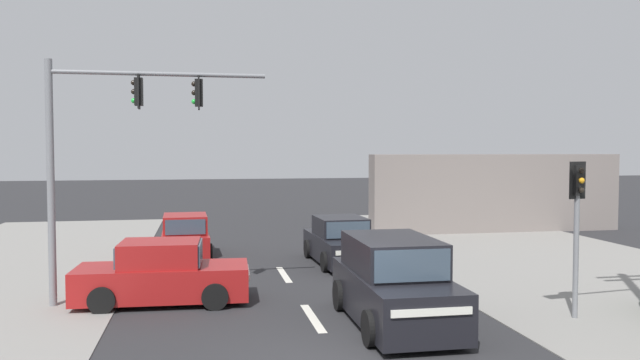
{
  "coord_description": "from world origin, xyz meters",
  "views": [
    {
      "loc": [
        -2.47,
        -10.76,
        3.84
      ],
      "look_at": [
        0.36,
        4.0,
        3.09
      ],
      "focal_mm": 35.0,
      "sensor_mm": 36.0,
      "label": 1
    }
  ],
  "objects_px": {
    "sedan_crossing_left": "(341,243)",
    "hatchback_oncoming_near": "(185,237)",
    "pedestal_signal_right_kerb": "(577,212)",
    "traffic_signal_mast": "(106,136)",
    "suv_kerbside_parked": "(394,284)",
    "sedan_oncoming_mid": "(162,275)"
  },
  "relations": [
    {
      "from": "suv_kerbside_parked",
      "to": "sedan_oncoming_mid",
      "type": "xyz_separation_m",
      "value": [
        -5.1,
        2.84,
        -0.18
      ]
    },
    {
      "from": "sedan_crossing_left",
      "to": "hatchback_oncoming_near",
      "type": "bearing_deg",
      "value": 155.98
    },
    {
      "from": "sedan_crossing_left",
      "to": "hatchback_oncoming_near",
      "type": "xyz_separation_m",
      "value": [
        -5.15,
        2.3,
        -0.0
      ]
    },
    {
      "from": "sedan_crossing_left",
      "to": "hatchback_oncoming_near",
      "type": "height_order",
      "value": "sedan_crossing_left"
    },
    {
      "from": "pedestal_signal_right_kerb",
      "to": "traffic_signal_mast",
      "type": "bearing_deg",
      "value": 162.12
    },
    {
      "from": "traffic_signal_mast",
      "to": "sedan_oncoming_mid",
      "type": "height_order",
      "value": "traffic_signal_mast"
    },
    {
      "from": "suv_kerbside_parked",
      "to": "pedestal_signal_right_kerb",
      "type": "bearing_deg",
      "value": -5.29
    },
    {
      "from": "pedestal_signal_right_kerb",
      "to": "sedan_oncoming_mid",
      "type": "relative_size",
      "value": 0.83
    },
    {
      "from": "traffic_signal_mast",
      "to": "suv_kerbside_parked",
      "type": "relative_size",
      "value": 1.32
    },
    {
      "from": "hatchback_oncoming_near",
      "to": "pedestal_signal_right_kerb",
      "type": "bearing_deg",
      "value": -48.39
    },
    {
      "from": "traffic_signal_mast",
      "to": "suv_kerbside_parked",
      "type": "bearing_deg",
      "value": -25.25
    },
    {
      "from": "suv_kerbside_parked",
      "to": "sedan_oncoming_mid",
      "type": "height_order",
      "value": "suv_kerbside_parked"
    },
    {
      "from": "traffic_signal_mast",
      "to": "pedestal_signal_right_kerb",
      "type": "relative_size",
      "value": 1.69
    },
    {
      "from": "pedestal_signal_right_kerb",
      "to": "suv_kerbside_parked",
      "type": "xyz_separation_m",
      "value": [
        -4.16,
        0.38,
        -1.53
      ]
    },
    {
      "from": "suv_kerbside_parked",
      "to": "hatchback_oncoming_near",
      "type": "height_order",
      "value": "suv_kerbside_parked"
    },
    {
      "from": "traffic_signal_mast",
      "to": "suv_kerbside_parked",
      "type": "height_order",
      "value": "traffic_signal_mast"
    },
    {
      "from": "traffic_signal_mast",
      "to": "hatchback_oncoming_near",
      "type": "relative_size",
      "value": 1.63
    },
    {
      "from": "traffic_signal_mast",
      "to": "hatchback_oncoming_near",
      "type": "xyz_separation_m",
      "value": [
        1.71,
        6.57,
        -3.44
      ]
    },
    {
      "from": "suv_kerbside_parked",
      "to": "hatchback_oncoming_near",
      "type": "xyz_separation_m",
      "value": [
        -4.7,
        9.59,
        -0.18
      ]
    },
    {
      "from": "traffic_signal_mast",
      "to": "sedan_crossing_left",
      "type": "height_order",
      "value": "traffic_signal_mast"
    },
    {
      "from": "traffic_signal_mast",
      "to": "pedestal_signal_right_kerb",
      "type": "height_order",
      "value": "traffic_signal_mast"
    },
    {
      "from": "traffic_signal_mast",
      "to": "sedan_crossing_left",
      "type": "relative_size",
      "value": 1.4
    }
  ]
}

